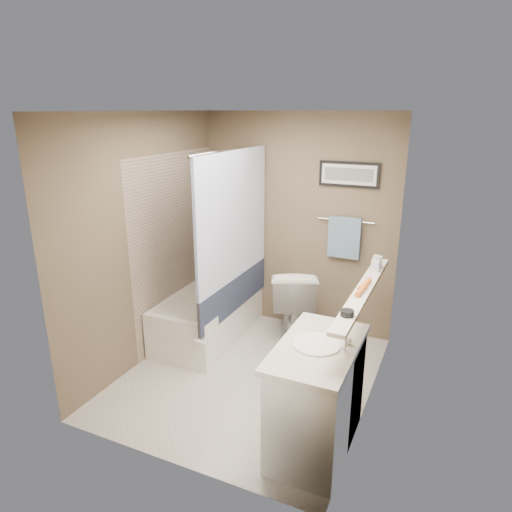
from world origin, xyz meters
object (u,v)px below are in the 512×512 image
at_px(hair_brush_front, 361,290).
at_px(soap_bottle, 375,263).
at_px(toilet, 293,302).
at_px(glass_jar, 377,262).
at_px(vanity, 317,399).
at_px(bathtub, 211,313).
at_px(hair_brush_back, 365,285).
at_px(candle_bowl_near, 347,313).

distance_m(hair_brush_front, soap_bottle, 0.53).
distance_m(toilet, glass_jar, 1.30).
bearing_deg(toilet, vanity, 93.90).
xyz_separation_m(bathtub, hair_brush_back, (1.79, -0.70, 0.89)).
bearing_deg(hair_brush_front, toilet, 129.43).
distance_m(vanity, soap_bottle, 1.24).
xyz_separation_m(hair_brush_back, soap_bottle, (0.00, 0.41, 0.05)).
bearing_deg(hair_brush_front, candle_bowl_near, -90.00).
xyz_separation_m(vanity, hair_brush_front, (0.19, 0.41, 0.74)).
height_order(toilet, vanity, toilet).
bearing_deg(bathtub, glass_jar, -7.87).
height_order(hair_brush_front, soap_bottle, soap_bottle).
relative_size(bathtub, vanity, 1.67).
relative_size(bathtub, toilet, 1.80).
relative_size(toilet, soap_bottle, 5.84).
relative_size(hair_brush_front, glass_jar, 2.20).
distance_m(vanity, glass_jar, 1.30).
bearing_deg(glass_jar, toilet, 151.37).
relative_size(vanity, candle_bowl_near, 10.00).
bearing_deg(hair_brush_back, bathtub, 158.64).
bearing_deg(glass_jar, bathtub, 173.93).
distance_m(hair_brush_front, glass_jar, 0.63).
bearing_deg(glass_jar, hair_brush_front, -90.00).
height_order(vanity, hair_brush_front, hair_brush_front).
relative_size(candle_bowl_near, glass_jar, 0.90).
distance_m(vanity, hair_brush_back, 0.93).
height_order(bathtub, soap_bottle, soap_bottle).
distance_m(hair_brush_back, soap_bottle, 0.41).
xyz_separation_m(toilet, glass_jar, (0.93, -0.51, 0.75)).
relative_size(toilet, hair_brush_front, 3.79).
distance_m(candle_bowl_near, glass_jar, 1.06).
distance_m(toilet, vanity, 1.72).
xyz_separation_m(glass_jar, soap_bottle, (0.00, -0.10, 0.02)).
bearing_deg(hair_brush_back, candle_bowl_near, -90.00).
xyz_separation_m(toilet, vanity, (0.75, -1.55, -0.02)).
bearing_deg(bathtub, soap_bottle, -11.02).
distance_m(bathtub, glass_jar, 2.01).
bearing_deg(hair_brush_back, glass_jar, 90.00).
relative_size(bathtub, hair_brush_back, 6.82).
height_order(hair_brush_front, glass_jar, glass_jar).
bearing_deg(hair_brush_front, hair_brush_back, 90.00).
xyz_separation_m(bathtub, soap_bottle, (1.79, -0.29, 0.94)).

